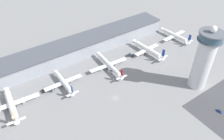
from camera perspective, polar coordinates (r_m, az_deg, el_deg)
name	(u,v)px	position (r m, az deg, el deg)	size (l,w,h in m)	color
ground_plane	(115,98)	(172.50, 0.92, -7.30)	(1000.00, 1000.00, 0.00)	gray
terminal_building	(74,49)	(215.12, -10.02, 5.40)	(205.12, 25.00, 15.77)	#9399A3
control_tower	(204,59)	(180.63, 22.88, 2.68)	(18.36, 18.36, 54.55)	silver
airplane_gate_bravo	(11,105)	(178.28, -24.87, -8.18)	(41.76, 37.89, 13.90)	white
airplane_gate_charlie	(64,82)	(184.01, -12.46, -3.19)	(33.20, 33.94, 11.84)	silver
airplane_gate_delta	(109,65)	(197.54, -0.75, 1.35)	(37.83, 43.34, 12.36)	silver
airplane_gate_echo	(148,49)	(220.66, 9.31, 5.34)	(30.52, 41.09, 13.92)	white
airplane_gate_foxtrot	(175,35)	(251.97, 16.12, 8.67)	(33.35, 38.41, 12.44)	white
service_truck_catering	(47,90)	(184.43, -16.54, -5.12)	(8.43, 6.75, 3.18)	black
service_truck_fuel	(113,71)	(195.60, 0.16, -0.32)	(7.27, 7.15, 2.61)	black
service_truck_baggage	(130,55)	(215.96, 4.78, 3.84)	(7.58, 5.36, 3.06)	black
car_red_hatchback	(220,111)	(180.88, 26.27, -9.60)	(1.89, 4.26, 1.40)	black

